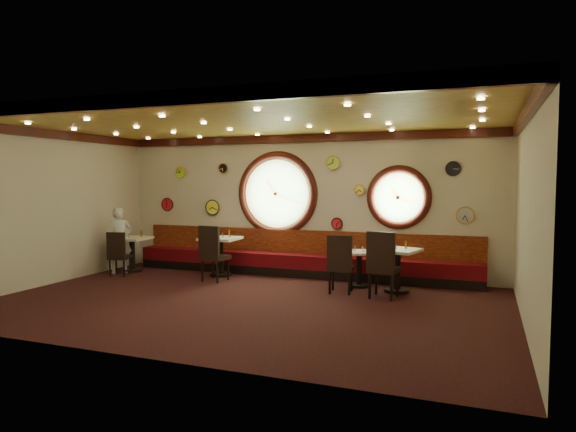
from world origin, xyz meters
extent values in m
cube|color=black|center=(0.00, 0.00, 0.00)|extent=(9.00, 6.00, 0.00)
cube|color=gold|center=(0.00, 0.00, 3.20)|extent=(9.00, 6.00, 0.02)
cube|color=beige|center=(0.00, 3.00, 1.60)|extent=(9.00, 0.02, 3.20)
cube|color=beige|center=(0.00, -3.00, 1.60)|extent=(9.00, 0.02, 3.20)
cube|color=beige|center=(-4.50, 0.00, 1.60)|extent=(0.02, 6.00, 3.20)
cube|color=beige|center=(4.50, 0.00, 1.60)|extent=(0.02, 6.00, 3.20)
cube|color=#38100A|center=(0.00, 2.95, 3.11)|extent=(9.00, 0.10, 0.18)
cube|color=#38100A|center=(0.00, -2.95, 3.11)|extent=(9.00, 0.10, 0.18)
cube|color=#38100A|center=(-4.45, 0.00, 3.11)|extent=(0.10, 6.00, 0.18)
cube|color=#38100A|center=(4.45, 0.00, 3.11)|extent=(0.10, 6.00, 0.18)
cube|color=black|center=(0.00, 2.72, 0.10)|extent=(8.00, 0.55, 0.20)
cube|color=#54070E|center=(0.00, 2.72, 0.35)|extent=(8.00, 0.55, 0.30)
cube|color=#5C070B|center=(0.00, 2.94, 0.75)|extent=(8.00, 0.10, 0.55)
cylinder|color=#A0CE7B|center=(-0.60, 3.00, 1.85)|extent=(1.66, 0.02, 1.66)
torus|color=#38100A|center=(-0.60, 2.98, 1.85)|extent=(1.98, 0.18, 1.98)
torus|color=gold|center=(-0.60, 2.95, 1.85)|extent=(1.61, 0.03, 1.61)
cylinder|color=#A0CE7B|center=(2.20, 3.00, 1.80)|extent=(1.10, 0.02, 1.10)
torus|color=#38100A|center=(2.20, 2.98, 1.80)|extent=(1.38, 0.18, 1.38)
torus|color=gold|center=(2.20, 2.95, 1.80)|extent=(1.09, 0.03, 1.09)
cylinder|color=silver|center=(3.55, 2.96, 1.45)|extent=(0.34, 0.03, 0.34)
cylinder|color=#FFF054|center=(1.35, 2.96, 1.95)|extent=(0.22, 0.03, 0.22)
cylinder|color=red|center=(0.85, 2.96, 1.20)|extent=(0.24, 0.03, 0.24)
cylinder|color=#ACDF45|center=(0.75, 2.96, 2.55)|extent=(0.30, 0.03, 0.30)
cylinder|color=red|center=(-3.60, 2.96, 1.55)|extent=(0.32, 0.03, 0.32)
cylinder|color=black|center=(-2.00, 2.96, 2.45)|extent=(0.24, 0.03, 0.24)
cylinder|color=black|center=(3.30, 2.96, 2.40)|extent=(0.28, 0.03, 0.28)
cylinder|color=#FBF537|center=(-2.30, 2.96, 1.50)|extent=(0.36, 0.03, 0.36)
cylinder|color=#8DCA28|center=(-3.20, 2.96, 2.35)|extent=(0.26, 0.03, 0.26)
cylinder|color=black|center=(-3.86, 1.87, 0.03)|extent=(0.47, 0.47, 0.06)
cylinder|color=black|center=(-3.86, 1.87, 0.40)|extent=(0.13, 0.13, 0.74)
cube|color=white|center=(-3.86, 1.87, 0.79)|extent=(0.78, 0.78, 0.05)
cylinder|color=black|center=(-1.64, 2.12, 0.03)|extent=(0.50, 0.50, 0.07)
cylinder|color=black|center=(-1.64, 2.12, 0.43)|extent=(0.14, 0.14, 0.80)
cube|color=white|center=(-1.64, 2.12, 0.85)|extent=(0.84, 0.84, 0.06)
cylinder|color=black|center=(1.57, 2.05, 0.03)|extent=(0.42, 0.42, 0.06)
cylinder|color=black|center=(1.57, 2.05, 0.36)|extent=(0.11, 0.11, 0.67)
cube|color=white|center=(1.57, 2.05, 0.71)|extent=(0.86, 0.86, 0.05)
cylinder|color=black|center=(2.37, 1.82, 0.03)|extent=(0.48, 0.48, 0.07)
cylinder|color=black|center=(2.37, 1.82, 0.42)|extent=(0.13, 0.13, 0.77)
cube|color=white|center=(2.37, 1.82, 0.82)|extent=(0.94, 0.94, 0.06)
cube|color=black|center=(-3.78, 1.32, 0.42)|extent=(0.52, 0.52, 0.07)
cube|color=black|center=(-3.73, 1.14, 0.73)|extent=(0.42, 0.16, 0.55)
cube|color=black|center=(-1.47, 1.57, 0.50)|extent=(0.56, 0.56, 0.09)
cube|color=black|center=(-1.49, 1.35, 0.87)|extent=(0.51, 0.12, 0.66)
cube|color=black|center=(1.36, 1.41, 0.47)|extent=(0.53, 0.53, 0.08)
cube|color=black|center=(1.39, 1.20, 0.82)|extent=(0.48, 0.12, 0.62)
cube|color=black|center=(2.22, 1.27, 0.52)|extent=(0.57, 0.57, 0.09)
cube|color=black|center=(2.20, 1.05, 0.90)|extent=(0.52, 0.12, 0.68)
cylinder|color=silver|center=(-3.99, 1.86, 0.86)|extent=(0.04, 0.04, 0.10)
cylinder|color=silver|center=(-1.74, 2.13, 0.93)|extent=(0.03, 0.03, 0.09)
cylinder|color=silver|center=(1.48, 2.04, 0.78)|extent=(0.04, 0.04, 0.10)
cylinder|color=silver|center=(2.28, 1.93, 0.90)|extent=(0.04, 0.04, 0.10)
cylinder|color=silver|center=(-3.90, 1.80, 0.86)|extent=(0.04, 0.04, 0.10)
cylinder|color=silver|center=(-1.55, 2.06, 0.93)|extent=(0.04, 0.04, 0.10)
cylinder|color=silver|center=(1.65, 2.02, 0.78)|extent=(0.04, 0.04, 0.10)
cylinder|color=silver|center=(2.35, 1.74, 0.89)|extent=(0.03, 0.03, 0.09)
cylinder|color=gold|center=(-3.71, 2.01, 0.89)|extent=(0.05, 0.05, 0.16)
cylinder|color=gold|center=(-1.47, 2.25, 0.96)|extent=(0.05, 0.05, 0.16)
cylinder|color=orange|center=(1.71, 2.16, 0.81)|extent=(0.05, 0.05, 0.15)
cylinder|color=gold|center=(2.52, 1.86, 0.92)|extent=(0.05, 0.05, 0.15)
imported|color=silver|center=(-4.00, 1.60, 0.77)|extent=(0.64, 0.67, 1.54)
camera|label=1|loc=(3.92, -8.07, 2.16)|focal=32.00mm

